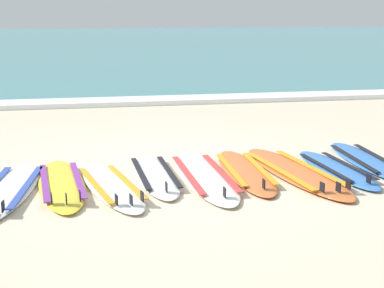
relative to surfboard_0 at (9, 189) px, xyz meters
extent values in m
plane|color=beige|center=(1.97, 0.57, -0.04)|extent=(80.00, 80.00, 0.00)
cube|color=teal|center=(1.97, 35.66, 0.01)|extent=(80.00, 60.00, 0.10)
cube|color=white|center=(1.97, 6.08, 0.02)|extent=(80.00, 0.84, 0.11)
ellipsoid|color=white|center=(0.00, 0.00, 0.00)|extent=(0.82, 2.32, 0.07)
cube|color=#334CB2|center=(0.20, -0.02, 0.04)|extent=(0.26, 1.59, 0.01)
cube|color=black|center=(0.06, -0.83, 0.09)|extent=(0.02, 0.09, 0.11)
ellipsoid|color=yellow|center=(0.60, 0.11, 0.00)|extent=(0.77, 2.21, 0.07)
cube|color=purple|center=(0.40, 0.09, 0.04)|extent=(0.24, 1.51, 0.01)
cube|color=purple|center=(0.79, 0.13, 0.04)|extent=(0.24, 1.51, 0.01)
cube|color=black|center=(0.69, -0.73, 0.09)|extent=(0.02, 0.09, 0.11)
cube|color=black|center=(0.53, -0.68, 0.09)|extent=(0.02, 0.09, 0.11)
cube|color=black|center=(0.83, -0.65, 0.09)|extent=(0.02, 0.09, 0.11)
ellipsoid|color=white|center=(1.18, -0.09, 0.00)|extent=(0.97, 2.12, 0.07)
cube|color=gold|center=(1.00, -0.13, 0.04)|extent=(0.40, 1.42, 0.01)
cube|color=gold|center=(1.36, -0.05, 0.04)|extent=(0.40, 1.42, 0.01)
cube|color=black|center=(1.36, -0.87, 0.09)|extent=(0.03, 0.09, 0.11)
cube|color=black|center=(1.21, -0.85, 0.09)|extent=(0.03, 0.09, 0.11)
cube|color=black|center=(1.48, -0.78, 0.09)|extent=(0.03, 0.09, 0.11)
ellipsoid|color=white|center=(1.74, 0.27, 0.00)|extent=(0.60, 2.04, 0.07)
cube|color=black|center=(1.56, 0.26, 0.04)|extent=(0.14, 1.41, 0.01)
cube|color=black|center=(1.92, 0.28, 0.04)|extent=(0.14, 1.41, 0.01)
cube|color=black|center=(1.78, -0.52, 0.09)|extent=(0.02, 0.09, 0.11)
ellipsoid|color=silver|center=(2.35, 0.12, 0.00)|extent=(0.68, 2.41, 0.07)
cube|color=#D13838|center=(2.13, 0.11, 0.04)|extent=(0.14, 1.67, 0.01)
cube|color=#D13838|center=(2.56, 0.12, 0.04)|extent=(0.14, 1.67, 0.01)
cube|color=black|center=(2.38, -0.81, 0.09)|extent=(0.02, 0.09, 0.11)
ellipsoid|color=orange|center=(2.91, 0.22, 0.00)|extent=(0.57, 2.14, 0.07)
cube|color=gold|center=(2.72, 0.23, 0.04)|extent=(0.10, 1.49, 0.01)
cube|color=gold|center=(3.10, 0.22, 0.04)|extent=(0.10, 1.49, 0.01)
cube|color=black|center=(2.90, -0.61, 0.09)|extent=(0.01, 0.09, 0.11)
ellipsoid|color=orange|center=(3.54, 0.09, 0.00)|extent=(0.99, 2.57, 0.07)
cube|color=gold|center=(3.32, 0.06, 0.04)|extent=(0.34, 1.75, 0.01)
cube|color=gold|center=(3.77, 0.13, 0.04)|extent=(0.34, 1.75, 0.01)
cube|color=black|center=(3.69, -0.87, 0.09)|extent=(0.03, 0.09, 0.11)
cube|color=black|center=(3.51, -0.84, 0.09)|extent=(0.03, 0.09, 0.11)
cube|color=black|center=(3.85, -0.79, 0.09)|extent=(0.03, 0.09, 0.11)
ellipsoid|color=#3875CC|center=(4.12, 0.10, 0.00)|extent=(0.62, 1.95, 0.07)
cube|color=black|center=(3.95, 0.09, 0.04)|extent=(0.17, 1.34, 0.01)
cube|color=black|center=(4.30, 0.12, 0.04)|extent=(0.17, 1.34, 0.01)
cube|color=black|center=(4.18, -0.64, 0.09)|extent=(0.02, 0.09, 0.11)
ellipsoid|color=#3875CC|center=(4.72, 0.43, 0.00)|extent=(0.60, 2.10, 0.07)
cube|color=black|center=(4.53, 0.44, 0.04)|extent=(0.13, 1.46, 0.01)
cube|color=black|center=(4.91, 0.43, 0.04)|extent=(0.13, 1.46, 0.01)
camera|label=1|loc=(1.00, -6.30, 2.00)|focal=50.81mm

